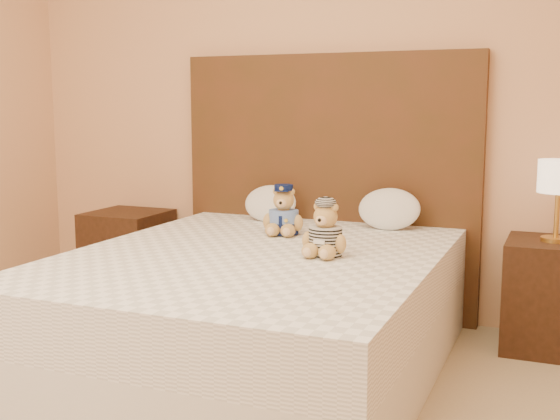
# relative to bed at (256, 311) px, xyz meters

# --- Properties ---
(bed) EXTENTS (1.60, 2.00, 0.55)m
(bed) POSITION_rel_bed_xyz_m (0.00, 0.00, 0.00)
(bed) COLOR white
(bed) RESTS_ON ground
(headboard) EXTENTS (1.75, 0.08, 1.50)m
(headboard) POSITION_rel_bed_xyz_m (0.00, 1.01, 0.47)
(headboard) COLOR #512A18
(headboard) RESTS_ON ground
(nightstand_left) EXTENTS (0.45, 0.45, 0.55)m
(nightstand_left) POSITION_rel_bed_xyz_m (-1.25, 0.80, -0.00)
(nightstand_left) COLOR #391E12
(nightstand_left) RESTS_ON ground
(nightstand_right) EXTENTS (0.45, 0.45, 0.55)m
(nightstand_right) POSITION_rel_bed_xyz_m (1.25, 0.80, -0.00)
(nightstand_right) COLOR #391E12
(nightstand_right) RESTS_ON ground
(lamp) EXTENTS (0.20, 0.20, 0.40)m
(lamp) POSITION_rel_bed_xyz_m (1.25, 0.80, 0.57)
(lamp) COLOR gold
(lamp) RESTS_ON nightstand_right
(teddy_police) EXTENTS (0.25, 0.24, 0.26)m
(teddy_police) POSITION_rel_bed_xyz_m (-0.05, 0.46, 0.40)
(teddy_police) COLOR tan
(teddy_police) RESTS_ON bed
(teddy_prisoner) EXTENTS (0.23, 0.23, 0.24)m
(teddy_prisoner) POSITION_rel_bed_xyz_m (0.32, 0.04, 0.40)
(teddy_prisoner) COLOR tan
(teddy_prisoner) RESTS_ON bed
(pillow_left) EXTENTS (0.31, 0.20, 0.22)m
(pillow_left) POSITION_rel_bed_xyz_m (-0.29, 0.83, 0.39)
(pillow_left) COLOR white
(pillow_left) RESTS_ON bed
(pillow_right) EXTENTS (0.34, 0.22, 0.24)m
(pillow_right) POSITION_rel_bed_xyz_m (0.41, 0.83, 0.39)
(pillow_right) COLOR white
(pillow_right) RESTS_ON bed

